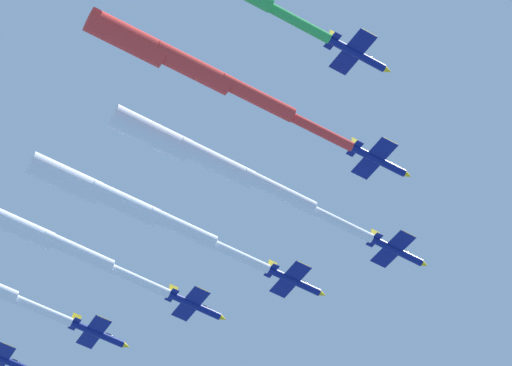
{
  "coord_description": "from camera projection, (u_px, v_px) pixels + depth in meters",
  "views": [
    {
      "loc": [
        -82.67,
        -33.19,
        30.62
      ],
      "look_at": [
        0.0,
        0.0,
        179.55
      ],
      "focal_mm": 84.99,
      "sensor_mm": 36.0,
      "label": 1
    }
  ],
  "objects": [
    {
      "name": "jet_lead",
      "position": [
        217.0,
        164.0,
        171.88
      ],
      "size": [
        42.28,
        35.11,
        4.34
      ],
      "color": "navy"
    },
    {
      "name": "jet_port_inner",
      "position": [
        126.0,
        205.0,
        174.81
      ],
      "size": [
        39.16,
        33.06,
        4.29
      ],
      "color": "navy"
    },
    {
      "name": "jet_port_mid",
      "position": [
        18.0,
        227.0,
        177.83
      ],
      "size": [
        40.83,
        34.13,
        4.31
      ],
      "color": "navy"
    },
    {
      "name": "jet_starboard_inner",
      "position": [
        194.0,
        69.0,
        164.01
      ],
      "size": [
        40.89,
        34.39,
        4.35
      ],
      "color": "navy"
    }
  ]
}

